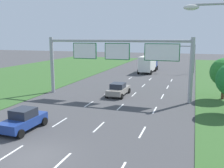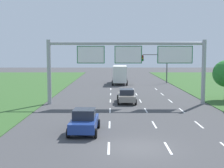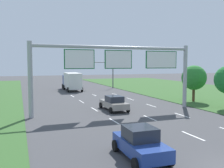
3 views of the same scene
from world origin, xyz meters
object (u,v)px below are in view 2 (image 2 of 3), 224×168
at_px(car_lead_silver, 83,121).
at_px(traffic_light_mast, 155,62).
at_px(box_truck, 118,74).
at_px(car_near_red, 125,96).
at_px(sign_gantry, 128,59).

relative_size(car_lead_silver, traffic_light_mast, 0.71).
distance_m(box_truck, traffic_light_mast, 7.22).
relative_size(car_near_red, traffic_light_mast, 0.79).
xyz_separation_m(car_lead_silver, traffic_light_mast, (10.16, 36.00, 3.06)).
bearing_deg(sign_gantry, traffic_light_mast, 75.09).
bearing_deg(car_near_red, box_truck, 90.67).
bearing_deg(sign_gantry, box_truck, 91.18).
relative_size(car_near_red, sign_gantry, 0.26).
relative_size(box_truck, sign_gantry, 0.49).
bearing_deg(car_lead_silver, box_truck, 86.18).
bearing_deg(sign_gantry, car_lead_silver, -107.36).
bearing_deg(traffic_light_mast, car_near_red, -106.10).
distance_m(car_near_red, sign_gantry, 4.29).
height_order(car_lead_silver, box_truck, box_truck).
bearing_deg(traffic_light_mast, box_truck, -169.40).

